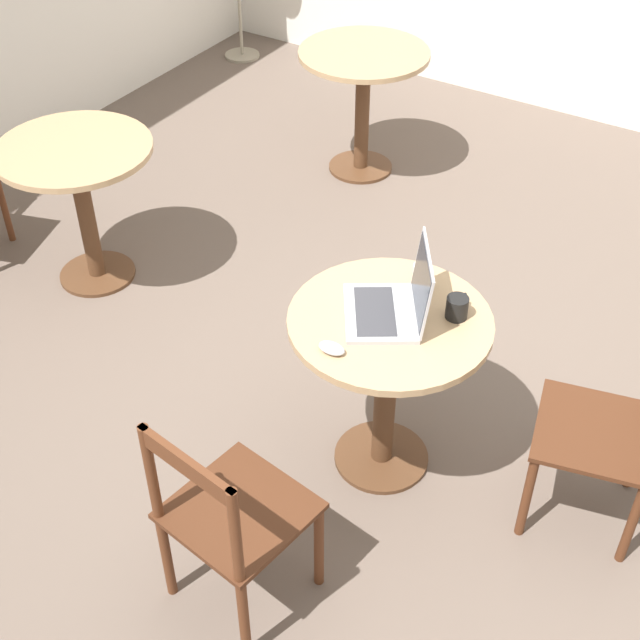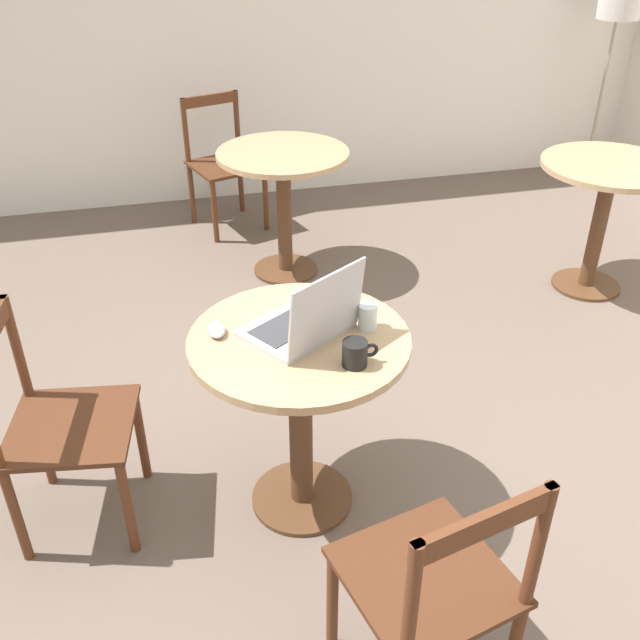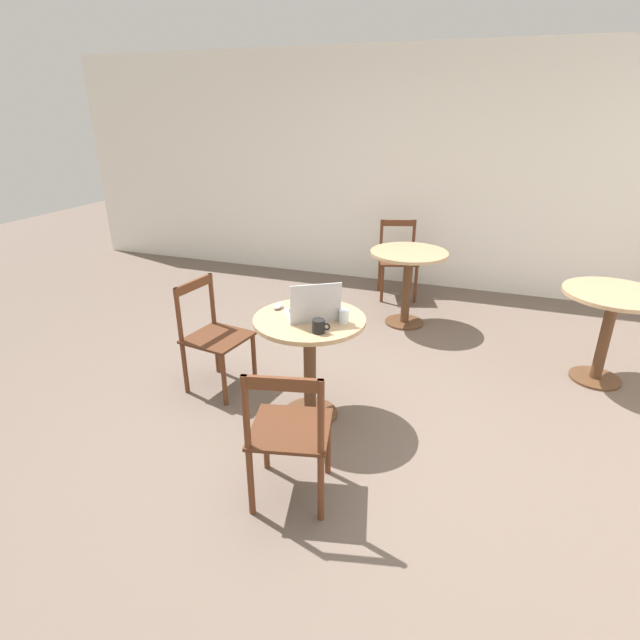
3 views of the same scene
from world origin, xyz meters
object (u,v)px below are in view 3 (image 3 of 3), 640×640
(drinking_glass, at_px, (344,316))
(chair_near_front, at_px, (289,433))
(chair_far_back, at_px, (398,259))
(cafe_table_mid, at_px, (611,314))
(laptop, at_px, (313,311))
(chair_near_left, at_px, (213,336))
(cafe_table_far, at_px, (408,269))
(mug, at_px, (319,326))
(mouse, at_px, (278,306))
(cafe_table_near, at_px, (310,342))

(drinking_glass, bearing_deg, chair_near_front, -93.43)
(chair_near_front, height_order, chair_far_back, same)
(cafe_table_mid, bearing_deg, laptop, -147.65)
(chair_near_left, distance_m, drinking_glass, 1.15)
(cafe_table_far, relative_size, mug, 6.43)
(cafe_table_mid, relative_size, laptop, 1.74)
(chair_near_left, bearing_deg, mouse, -3.97)
(laptop, distance_m, drinking_glass, 0.22)
(drinking_glass, bearing_deg, cafe_table_far, 87.53)
(chair_near_front, relative_size, mug, 7.30)
(cafe_table_near, distance_m, mouse, 0.34)
(drinking_glass, bearing_deg, chair_far_back, 93.74)
(mug, distance_m, drinking_glass, 0.22)
(cafe_table_near, height_order, chair_near_front, chair_near_front)
(cafe_table_far, height_order, chair_near_front, chair_near_front)
(chair_near_front, relative_size, chair_near_left, 1.00)
(chair_far_back, height_order, drinking_glass, chair_far_back)
(chair_near_left, relative_size, laptop, 1.98)
(chair_near_front, height_order, drinking_glass, chair_near_front)
(chair_near_front, height_order, mug, chair_near_front)
(cafe_table_mid, distance_m, mouse, 2.57)
(laptop, bearing_deg, cafe_table_mid, 32.35)
(cafe_table_mid, relative_size, chair_near_left, 0.88)
(cafe_table_near, bearing_deg, cafe_table_far, 80.32)
(mug, bearing_deg, chair_near_left, 161.68)
(chair_near_front, relative_size, mouse, 8.61)
(cafe_table_mid, relative_size, mouse, 7.59)
(cafe_table_near, height_order, mug, mug)
(cafe_table_mid, bearing_deg, drinking_glass, -144.54)
(chair_near_front, relative_size, chair_far_back, 1.00)
(cafe_table_near, relative_size, mouse, 7.59)
(chair_far_back, relative_size, mouse, 8.61)
(mouse, distance_m, mug, 0.49)
(chair_near_front, relative_size, drinking_glass, 9.54)
(cafe_table_far, bearing_deg, drinking_glass, -92.47)
(cafe_table_mid, relative_size, mug, 6.43)
(laptop, bearing_deg, drinking_glass, -0.61)
(cafe_table_near, bearing_deg, chair_near_left, 171.40)
(cafe_table_far, relative_size, drinking_glass, 8.40)
(cafe_table_near, distance_m, drinking_glass, 0.33)
(cafe_table_far, xyz_separation_m, chair_near_front, (-0.13, -2.69, -0.14))
(laptop, distance_m, mouse, 0.30)
(cafe_table_far, relative_size, chair_near_front, 0.88)
(chair_near_front, bearing_deg, chair_near_left, 137.62)
(cafe_table_far, height_order, laptop, laptop)
(mouse, bearing_deg, cafe_table_mid, 27.29)
(cafe_table_far, xyz_separation_m, drinking_glass, (-0.08, -1.88, 0.23))
(cafe_table_mid, xyz_separation_m, mug, (-1.87, -1.46, 0.22))
(laptop, xyz_separation_m, mouse, (-0.29, 0.09, -0.04))
(chair_far_back, xyz_separation_m, laptop, (-0.04, -2.67, 0.38))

